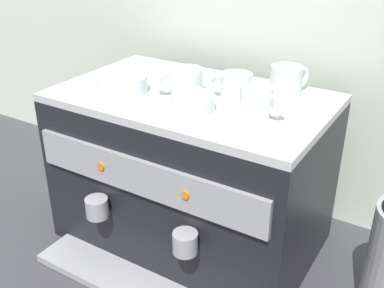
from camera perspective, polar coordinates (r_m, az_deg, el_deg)
ground_plane at (r=1.36m, az=0.00°, el=-11.07°), size 4.00×4.00×0.00m
tiled_backsplash_wall at (r=1.40m, az=6.83°, el=11.22°), size 2.80×0.03×0.93m
espresso_machine at (r=1.23m, az=-0.11°, el=-3.36°), size 0.67×0.52×0.43m
ceramic_cup_0 at (r=1.14m, az=-0.87°, el=7.69°), size 0.10×0.09×0.06m
ceramic_cup_1 at (r=1.15m, az=11.63°, el=7.61°), size 0.08×0.11×0.07m
ceramic_cup_2 at (r=1.11m, az=5.27°, el=7.10°), size 0.11×0.07×0.06m
ceramic_cup_3 at (r=1.02m, az=8.09°, el=5.26°), size 0.11×0.07×0.06m
ceramic_bowl_0 at (r=1.17m, az=-8.56°, el=7.26°), size 0.12×0.12×0.04m
ceramic_bowl_1 at (r=1.04m, az=0.11°, el=5.06°), size 0.10×0.10×0.04m
milk_pitcher at (r=1.56m, az=-14.52°, el=-3.73°), size 0.10×0.10×0.13m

